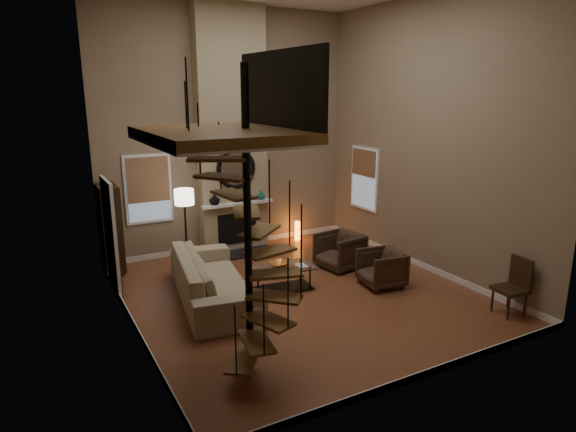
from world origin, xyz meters
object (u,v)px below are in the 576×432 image
armchair_near (343,250)px  coffee_table (280,276)px  hutch (110,228)px  floor_lamp (184,203)px  sofa (212,279)px  accent_lamp (297,231)px  side_chair (515,284)px  armchair_far (385,268)px

armchair_near → coffee_table: (-1.77, -0.50, -0.07)m
armchair_near → coffee_table: bearing=-82.7°
hutch → floor_lamp: hutch is taller
sofa → accent_lamp: size_ratio=6.26×
sofa → armchair_near: sofa is taller
side_chair → sofa: bearing=145.0°
armchair_far → coffee_table: armchair_far is taller
accent_lamp → coffee_table: bearing=-125.6°
floor_lamp → accent_lamp: floor_lamp is taller
sofa → side_chair: bearing=-115.8°
armchair_far → side_chair: 2.31m
hutch → side_chair: 7.71m
armchair_far → accent_lamp: armchair_far is taller
armchair_near → armchair_far: 1.27m
sofa → armchair_far: bearing=-98.0°
armchair_far → floor_lamp: floor_lamp is taller
hutch → armchair_far: (4.47, -3.27, -0.60)m
sofa → side_chair: 5.21m
armchair_near → sofa: bearing=-93.0°
armchair_far → floor_lamp: bearing=-123.8°
sofa → hutch: bearing=39.1°
armchair_near → accent_lamp: size_ratio=1.81×
sofa → accent_lamp: (3.13, 2.38, -0.15)m
coffee_table → side_chair: 4.09m
armchair_near → side_chair: 3.50m
coffee_table → hutch: bearing=136.0°
side_chair → floor_lamp: bearing=131.3°
sofa → armchair_near: size_ratio=3.46×
coffee_table → sofa: bearing=170.6°
sofa → floor_lamp: floor_lamp is taller
sofa → coffee_table: (1.28, -0.21, -0.11)m
coffee_table → accent_lamp: accent_lamp is taller
sofa → armchair_far: sofa is taller
accent_lamp → side_chair: side_chair is taller
coffee_table → floor_lamp: (-1.18, 1.98, 1.13)m
armchair_near → accent_lamp: 2.10m
sofa → coffee_table: size_ratio=2.17×
coffee_table → side_chair: side_chair is taller
sofa → armchair_far: (3.16, -0.98, -0.04)m
armchair_far → armchair_near: bearing=-167.0°
side_chair → accent_lamp: bearing=102.0°
armchair_far → floor_lamp: (-3.06, 2.75, 1.06)m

